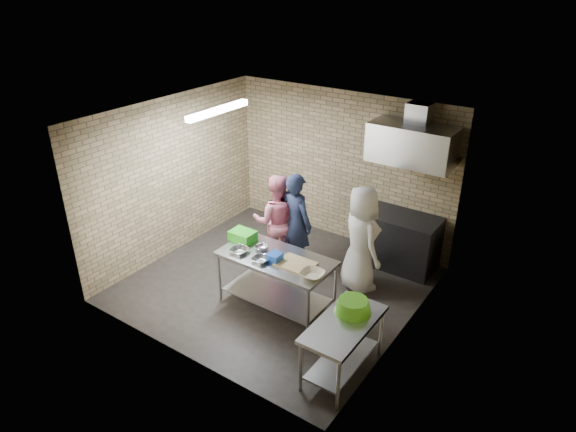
% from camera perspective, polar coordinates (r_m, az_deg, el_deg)
% --- Properties ---
extents(floor, '(4.20, 4.20, 0.00)m').
position_cam_1_polar(floor, '(8.15, -1.39, -7.61)').
color(floor, black).
rests_on(floor, ground).
extents(ceiling, '(4.20, 4.20, 0.00)m').
position_cam_1_polar(ceiling, '(7.01, -1.63, 11.03)').
color(ceiling, black).
rests_on(ceiling, ground).
extents(back_wall, '(4.20, 0.06, 2.70)m').
position_cam_1_polar(back_wall, '(9.05, 5.98, 5.46)').
color(back_wall, tan).
rests_on(back_wall, ground).
extents(front_wall, '(4.20, 0.06, 2.70)m').
position_cam_1_polar(front_wall, '(6.18, -12.49, -5.55)').
color(front_wall, tan).
rests_on(front_wall, ground).
extents(left_wall, '(0.06, 4.00, 2.70)m').
position_cam_1_polar(left_wall, '(8.79, -12.69, 4.30)').
color(left_wall, tan).
rests_on(left_wall, ground).
extents(right_wall, '(0.06, 4.00, 2.70)m').
position_cam_1_polar(right_wall, '(6.60, 13.45, -3.44)').
color(right_wall, tan).
rests_on(right_wall, ground).
extents(prep_table, '(1.65, 0.83, 0.83)m').
position_cam_1_polar(prep_table, '(7.47, -1.32, -7.31)').
color(prep_table, '#AEAFB5').
rests_on(prep_table, floor).
extents(side_counter, '(0.60, 1.20, 0.75)m').
position_cam_1_polar(side_counter, '(6.42, 6.12, -14.39)').
color(side_counter, silver).
rests_on(side_counter, floor).
extents(stove, '(1.20, 0.70, 0.90)m').
position_cam_1_polar(stove, '(8.62, 12.42, -2.74)').
color(stove, black).
rests_on(stove, floor).
extents(range_hood, '(1.30, 0.60, 0.60)m').
position_cam_1_polar(range_hood, '(8.02, 13.69, 7.78)').
color(range_hood, silver).
rests_on(range_hood, back_wall).
extents(hood_duct, '(0.35, 0.30, 0.30)m').
position_cam_1_polar(hood_duct, '(8.03, 14.45, 11.08)').
color(hood_duct, '#A5A8AD').
rests_on(hood_duct, back_wall).
extents(wall_shelf, '(0.80, 0.20, 0.04)m').
position_cam_1_polar(wall_shelf, '(8.15, 16.02, 6.46)').
color(wall_shelf, '#3F2B19').
rests_on(wall_shelf, back_wall).
extents(fluorescent_fixture, '(0.10, 1.25, 0.08)m').
position_cam_1_polar(fluorescent_fixture, '(7.64, -7.83, 11.62)').
color(fluorescent_fixture, white).
rests_on(fluorescent_fixture, ceiling).
extents(green_crate, '(0.37, 0.28, 0.15)m').
position_cam_1_polar(green_crate, '(7.67, -5.08, -2.20)').
color(green_crate, green).
rests_on(green_crate, prep_table).
extents(blue_tub, '(0.18, 0.18, 0.12)m').
position_cam_1_polar(blue_tub, '(7.12, -1.50, -4.63)').
color(blue_tub, blue).
rests_on(blue_tub, prep_table).
extents(cutting_board, '(0.51, 0.39, 0.03)m').
position_cam_1_polar(cutting_board, '(7.06, 0.87, -5.39)').
color(cutting_board, tan).
rests_on(cutting_board, prep_table).
extents(mixing_bowl_a, '(0.26, 0.26, 0.06)m').
position_cam_1_polar(mixing_bowl_a, '(7.36, -5.43, -3.88)').
color(mixing_bowl_a, silver).
rests_on(mixing_bowl_a, prep_table).
extents(mixing_bowl_b, '(0.20, 0.20, 0.06)m').
position_cam_1_polar(mixing_bowl_b, '(7.42, -3.01, -3.54)').
color(mixing_bowl_b, silver).
rests_on(mixing_bowl_b, prep_table).
extents(mixing_bowl_c, '(0.24, 0.24, 0.06)m').
position_cam_1_polar(mixing_bowl_c, '(7.13, -3.04, -4.89)').
color(mixing_bowl_c, silver).
rests_on(mixing_bowl_c, prep_table).
extents(ceramic_bowl, '(0.32, 0.32, 0.08)m').
position_cam_1_polar(ceramic_bowl, '(6.79, 2.73, -6.55)').
color(ceramic_bowl, beige).
rests_on(ceramic_bowl, prep_table).
extents(green_basin, '(0.46, 0.46, 0.17)m').
position_cam_1_polar(green_basin, '(6.32, 7.27, -9.91)').
color(green_basin, '#59C626').
rests_on(green_basin, side_counter).
extents(bottle_red, '(0.07, 0.07, 0.18)m').
position_cam_1_polar(bottle_red, '(8.19, 14.47, 7.57)').
color(bottle_red, '#B22619').
rests_on(bottle_red, wall_shelf).
extents(bottle_green, '(0.06, 0.06, 0.15)m').
position_cam_1_polar(bottle_green, '(8.08, 17.10, 6.86)').
color(bottle_green, green).
rests_on(bottle_green, wall_shelf).
extents(man_navy, '(0.68, 0.52, 1.68)m').
position_cam_1_polar(man_navy, '(8.15, 0.92, -0.76)').
color(man_navy, '#141732').
rests_on(man_navy, floor).
extents(woman_pink, '(0.98, 0.94, 1.59)m').
position_cam_1_polar(woman_pink, '(8.31, -1.32, -0.53)').
color(woman_pink, pink).
rests_on(woman_pink, floor).
extents(woman_white, '(0.98, 0.91, 1.68)m').
position_cam_1_polar(woman_white, '(7.74, 8.15, -2.58)').
color(woman_white, white).
rests_on(woman_white, floor).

